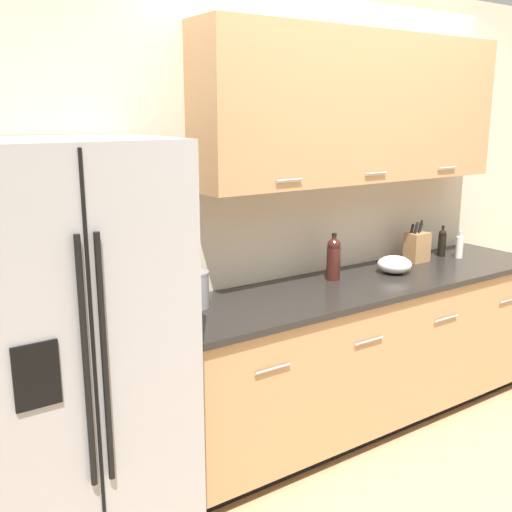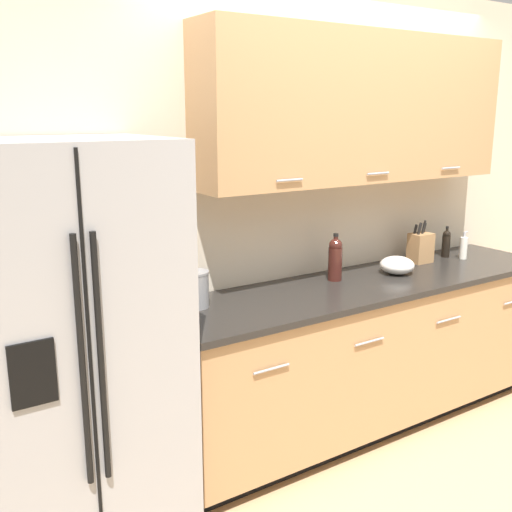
{
  "view_description": "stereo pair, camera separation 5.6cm",
  "coord_description": "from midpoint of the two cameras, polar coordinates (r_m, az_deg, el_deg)",
  "views": [
    {
      "loc": [
        -2.41,
        -1.6,
        1.87
      ],
      "look_at": [
        -0.76,
        0.82,
        1.16
      ],
      "focal_mm": 42.0,
      "sensor_mm": 36.0,
      "label": 1
    },
    {
      "loc": [
        -2.36,
        -1.63,
        1.87
      ],
      "look_at": [
        -0.76,
        0.82,
        1.16
      ],
      "focal_mm": 42.0,
      "sensor_mm": 36.0,
      "label": 2
    }
  ],
  "objects": [
    {
      "name": "steel_canister",
      "position": [
        3.01,
        -5.25,
        -3.16
      ],
      "size": [
        0.14,
        0.14,
        0.2
      ],
      "color": "gray",
      "rests_on": "counter_unit"
    },
    {
      "name": "oil_bottle",
      "position": [
        4.24,
        18.02,
        1.2
      ],
      "size": [
        0.06,
        0.06,
        0.21
      ],
      "color": "black",
      "rests_on": "counter_unit"
    },
    {
      "name": "refrigerator",
      "position": [
        2.66,
        -17.18,
        -8.72
      ],
      "size": [
        0.91,
        0.73,
        1.77
      ],
      "color": "#9E9EA0",
      "rests_on": "ground_plane"
    },
    {
      "name": "soap_dispenser",
      "position": [
        4.23,
        19.52,
        0.76
      ],
      "size": [
        0.06,
        0.05,
        0.18
      ],
      "color": "silver",
      "rests_on": "counter_unit"
    },
    {
      "name": "ground_plane",
      "position": [
        3.43,
        20.19,
        -20.32
      ],
      "size": [
        14.0,
        14.0,
        0.0
      ],
      "primitive_type": "plane",
      "color": "tan"
    },
    {
      "name": "wall_back",
      "position": [
        3.65,
        8.2,
        7.24
      ],
      "size": [
        10.0,
        0.39,
        2.6
      ],
      "color": "beige",
      "rests_on": "ground_plane"
    },
    {
      "name": "counter_unit",
      "position": [
        3.72,
        11.04,
        -8.89
      ],
      "size": [
        2.61,
        0.64,
        0.91
      ],
      "color": "black",
      "rests_on": "ground_plane"
    },
    {
      "name": "wine_bottle",
      "position": [
        3.5,
        8.01,
        -0.23
      ],
      "size": [
        0.08,
        0.08,
        0.28
      ],
      "color": "#3D1914",
      "rests_on": "counter_unit"
    },
    {
      "name": "mixing_bowl",
      "position": [
        3.73,
        13.7,
        -0.85
      ],
      "size": [
        0.21,
        0.21,
        0.11
      ],
      "color": "white",
      "rests_on": "counter_unit"
    },
    {
      "name": "knife_block",
      "position": [
        4.04,
        15.78,
        0.81
      ],
      "size": [
        0.15,
        0.11,
        0.28
      ],
      "color": "#A87A4C",
      "rests_on": "counter_unit"
    }
  ]
}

